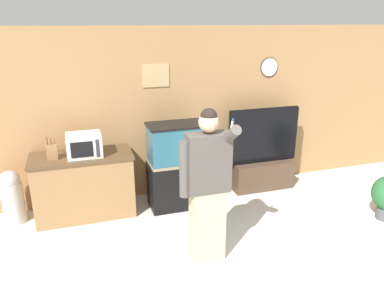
# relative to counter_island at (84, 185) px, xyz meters

# --- Properties ---
(wall_back_paneled) EXTENTS (10.00, 0.08, 2.60)m
(wall_back_paneled) POSITION_rel_counter_island_xyz_m (1.49, 0.43, 0.84)
(wall_back_paneled) COLOR #A87A4C
(wall_back_paneled) RESTS_ON ground_plane
(counter_island) EXTENTS (1.38, 0.66, 0.92)m
(counter_island) POSITION_rel_counter_island_xyz_m (0.00, 0.00, 0.00)
(counter_island) COLOR olive
(counter_island) RESTS_ON ground_plane
(microwave) EXTENTS (0.46, 0.40, 0.30)m
(microwave) POSITION_rel_counter_island_xyz_m (0.06, -0.03, 0.61)
(microwave) COLOR white
(microwave) RESTS_ON counter_island
(knife_block) EXTENTS (0.14, 0.10, 0.31)m
(knife_block) POSITION_rel_counter_island_xyz_m (-0.36, -0.06, 0.57)
(knife_block) COLOR olive
(knife_block) RESTS_ON counter_island
(aquarium_on_stand) EXTENTS (0.88, 0.49, 1.28)m
(aquarium_on_stand) POSITION_rel_counter_island_xyz_m (1.36, -0.12, 0.18)
(aquarium_on_stand) COLOR black
(aquarium_on_stand) RESTS_ON ground_plane
(tv_on_stand) EXTENTS (1.22, 0.40, 1.36)m
(tv_on_stand) POSITION_rel_counter_island_xyz_m (2.85, 0.07, -0.06)
(tv_on_stand) COLOR #4C3828
(tv_on_stand) RESTS_ON ground_plane
(person_standing) EXTENTS (0.57, 0.43, 1.81)m
(person_standing) POSITION_rel_counter_island_xyz_m (1.29, -1.53, 0.48)
(person_standing) COLOR #BCAD89
(person_standing) RESTS_ON ground_plane
(trash_bin) EXTENTS (0.29, 0.29, 0.76)m
(trash_bin) POSITION_rel_counter_island_xyz_m (-0.96, 0.09, -0.07)
(trash_bin) COLOR #B7B7BC
(trash_bin) RESTS_ON ground_plane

